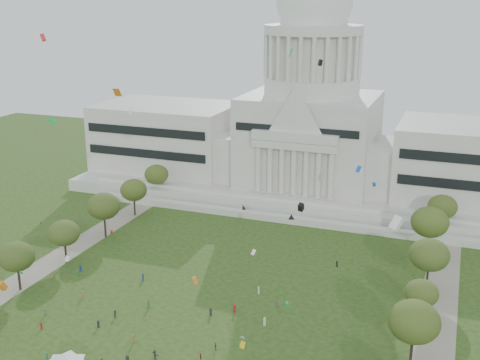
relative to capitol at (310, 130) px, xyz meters
name	(u,v)px	position (x,y,z in m)	size (l,w,h in m)	color
capitol	(310,130)	(0.00, 0.00, 0.00)	(160.00, 64.50, 91.30)	beige
path_left	(45,266)	(-48.00, -83.59, -22.28)	(8.00, 160.00, 0.04)	gray
path_right	(435,337)	(48.00, -83.59, -22.28)	(8.00, 160.00, 0.04)	gray
row_tree_l_2	(17,257)	(-45.04, -96.29, -13.79)	(8.42, 8.42, 11.97)	black
row_tree_r_2	(414,322)	(44.17, -96.15, -12.64)	(9.55, 9.55, 13.58)	black
row_tree_l_3	(64,233)	(-44.09, -79.67, -14.09)	(8.12, 8.12, 11.55)	black
row_tree_r_3	(422,293)	(44.40, -79.10, -15.21)	(7.01, 7.01, 9.98)	black
row_tree_l_4	(104,206)	(-44.08, -61.17, -12.90)	(9.29, 9.29, 13.21)	black
row_tree_r_4	(429,255)	(44.76, -63.55, -13.01)	(9.19, 9.19, 13.06)	black
row_tree_l_5	(134,190)	(-45.22, -42.58, -13.88)	(8.33, 8.33, 11.85)	black
row_tree_r_5	(430,222)	(43.49, -43.40, -12.37)	(9.82, 9.82, 13.96)	black
row_tree_l_6	(156,174)	(-46.87, -24.45, -14.02)	(8.19, 8.19, 11.64)	black
row_tree_r_6	(443,207)	(45.96, -25.46, -13.79)	(8.42, 8.42, 11.97)	black
event_tent	(64,359)	(-14.34, -120.89, -18.61)	(11.20, 11.20, 4.76)	#4C4C4C
person_4	(201,357)	(6.69, -107.79, -21.51)	(0.92, 0.50, 1.58)	#B21E1E
person_5	(155,355)	(-1.69, -110.34, -21.32)	(1.81, 0.72, 1.96)	#4C4C51
person_8	(115,314)	(-17.21, -99.46, -21.44)	(0.83, 0.51, 1.70)	#4C4C51
person_10	(216,346)	(7.94, -103.48, -21.50)	(0.93, 0.51, 1.59)	#4C4C51
distant_crowd	(133,315)	(-13.15, -98.74, -21.43)	(67.81, 42.00, 1.93)	#994C8C
kite_swarm	(184,194)	(1.30, -101.83, 8.58)	(91.66, 107.79, 66.03)	blue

